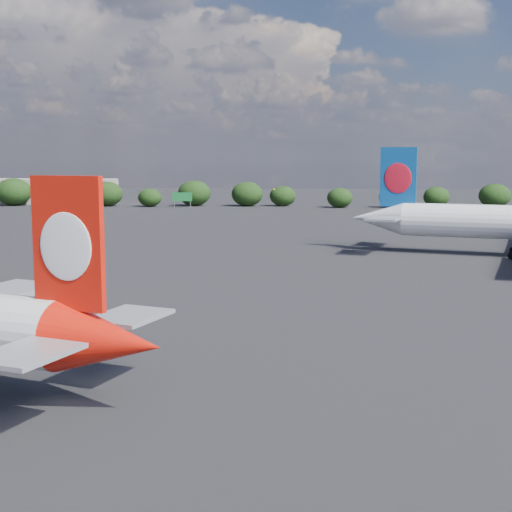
{
  "coord_description": "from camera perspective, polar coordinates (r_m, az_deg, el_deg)",
  "views": [
    {
      "loc": [
        19.55,
        -38.63,
        15.03
      ],
      "look_at": [
        16.0,
        12.0,
        8.0
      ],
      "focal_mm": 50.0,
      "sensor_mm": 36.0,
      "label": 1
    }
  ],
  "objects": [
    {
      "name": "horizon_treeline",
      "position": [
        220.4,
        0.3,
        4.94
      ],
      "size": [
        205.89,
        14.16,
        8.75
      ],
      "color": "black",
      "rests_on": "ground"
    },
    {
      "name": "ground",
      "position": [
        101.66,
        -7.12,
        -0.68
      ],
      "size": [
        500.0,
        500.0,
        0.0
      ],
      "primitive_type": "plane",
      "color": "black",
      "rests_on": "ground"
    },
    {
      "name": "terminal_building",
      "position": [
        245.89,
        -16.17,
        5.0
      ],
      "size": [
        42.0,
        16.0,
        8.0
      ],
      "color": "gray",
      "rests_on": "ground"
    },
    {
      "name": "billboard_yellow",
      "position": [
        221.04,
        2.06,
        4.99
      ],
      "size": [
        5.0,
        0.3,
        5.5
      ],
      "color": "yellow",
      "rests_on": "ground"
    },
    {
      "name": "highway_sign",
      "position": [
        218.21,
        -5.92,
        4.72
      ],
      "size": [
        6.0,
        0.3,
        4.5
      ],
      "color": "#156B2D",
      "rests_on": "ground"
    }
  ]
}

